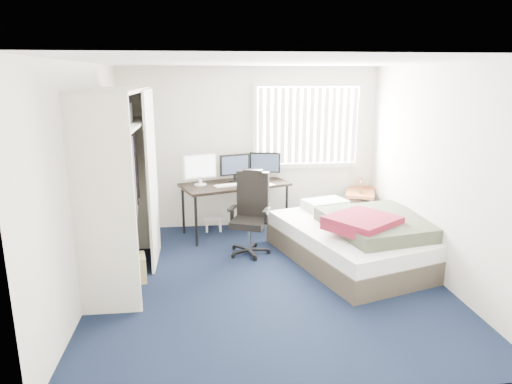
{
  "coord_description": "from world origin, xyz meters",
  "views": [
    {
      "loc": [
        -0.72,
        -4.97,
        2.36
      ],
      "look_at": [
        -0.1,
        0.4,
        0.98
      ],
      "focal_mm": 32.0,
      "sensor_mm": 36.0,
      "label": 1
    }
  ],
  "objects_px": {
    "desk": "(234,181)",
    "bed": "(360,238)",
    "office_chair": "(251,222)",
    "nightstand": "(360,194)"
  },
  "relations": [
    {
      "from": "desk",
      "to": "nightstand",
      "type": "height_order",
      "value": "desk"
    },
    {
      "from": "desk",
      "to": "office_chair",
      "type": "relative_size",
      "value": 1.54
    },
    {
      "from": "desk",
      "to": "office_chair",
      "type": "height_order",
      "value": "desk"
    },
    {
      "from": "nightstand",
      "to": "office_chair",
      "type": "bearing_deg",
      "value": -153.28
    },
    {
      "from": "desk",
      "to": "bed",
      "type": "xyz_separation_m",
      "value": [
        1.55,
        -1.28,
        -0.51
      ]
    },
    {
      "from": "office_chair",
      "to": "bed",
      "type": "height_order",
      "value": "office_chair"
    },
    {
      "from": "bed",
      "to": "desk",
      "type": "bearing_deg",
      "value": 140.37
    },
    {
      "from": "office_chair",
      "to": "bed",
      "type": "xyz_separation_m",
      "value": [
        1.39,
        -0.44,
        -0.14
      ]
    },
    {
      "from": "nightstand",
      "to": "bed",
      "type": "height_order",
      "value": "nightstand"
    },
    {
      "from": "office_chair",
      "to": "nightstand",
      "type": "relative_size",
      "value": 1.18
    }
  ]
}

